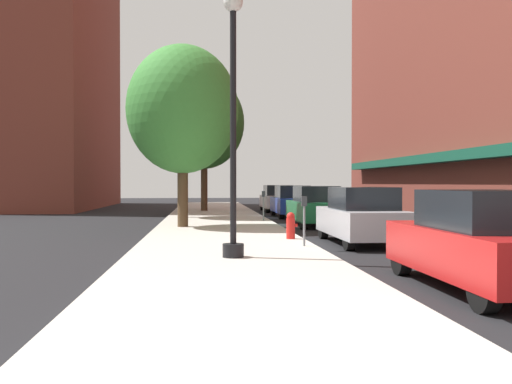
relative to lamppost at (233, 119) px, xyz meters
The scene contains 15 objects.
ground_plane 11.57m from the lamppost, 69.32° to the left, with size 90.00×90.00×0.00m, color black.
sidewalk_slab 11.83m from the lamppost, 90.38° to the left, with size 4.80×50.00×0.12m, color #B7B2A8.
building_far_background 32.18m from the lamppost, 110.66° to the left, with size 6.80×18.00×20.37m.
lamppost is the anchor object (origin of this frame).
fire_hydrant 5.16m from the lamppost, 64.17° to the left, with size 0.33×0.26×0.79m.
parking_meter_near 3.63m from the lamppost, 45.95° to the left, with size 0.14×0.09×1.31m.
parking_meter_far 12.50m from the lamppost, 80.76° to the left, with size 0.14×0.09×1.31m.
tree_near 21.50m from the lamppost, 91.70° to the left, with size 4.84×4.84×8.09m.
tree_mid 9.17m from the lamppost, 99.22° to the left, with size 4.24×4.24×6.90m.
tree_far 15.16m from the lamppost, 96.38° to the left, with size 4.13×4.13×7.24m.
car_red 5.86m from the lamppost, 42.83° to the right, with size 1.80×4.30×1.66m.
car_silver 5.75m from the lamppost, 41.38° to the left, with size 1.80×4.30×1.66m.
car_green 11.24m from the lamppost, 69.06° to the left, with size 1.80×4.30×1.66m.
car_blue 17.04m from the lamppost, 76.55° to the left, with size 1.80×4.30×1.66m.
car_white 22.72m from the lamppost, 79.99° to the left, with size 1.80×4.30×1.66m.
Camera 1 is at (-0.58, -4.86, 1.77)m, focal length 39.26 mm.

